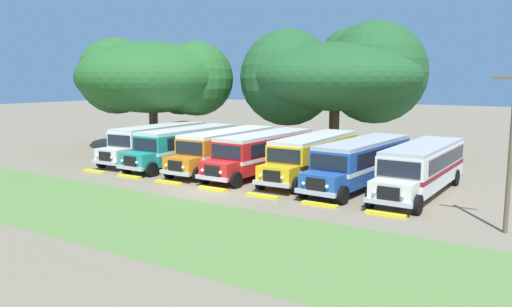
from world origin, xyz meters
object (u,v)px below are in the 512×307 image
at_px(parked_bus_slot_0, 158,141).
at_px(parked_bus_slot_6, 422,166).
at_px(secondary_tree, 156,78).
at_px(utility_pole, 512,144).
at_px(parked_bus_slot_2, 227,148).
at_px(broad_shade_tree, 337,75).
at_px(parked_bus_slot_1, 186,145).
at_px(parked_bus_slot_4, 314,155).
at_px(parked_bus_slot_5, 362,161).
at_px(parked_bus_slot_3, 264,151).

relative_size(parked_bus_slot_0, parked_bus_slot_6, 1.00).
bearing_deg(secondary_tree, utility_pole, -20.84).
height_order(parked_bus_slot_2, broad_shade_tree, broad_shade_tree).
height_order(parked_bus_slot_2, secondary_tree, secondary_tree).
xyz_separation_m(parked_bus_slot_1, utility_pole, (22.88, -5.84, 2.27)).
bearing_deg(broad_shade_tree, parked_bus_slot_4, -72.46).
bearing_deg(parked_bus_slot_5, parked_bus_slot_4, -97.98).
xyz_separation_m(parked_bus_slot_0, secondary_tree, (-5.51, 5.71, 5.05)).
relative_size(parked_bus_slot_2, parked_bus_slot_5, 0.99).
bearing_deg(utility_pole, parked_bus_slot_4, 152.23).
bearing_deg(parked_bus_slot_0, parked_bus_slot_2, 84.60).
bearing_deg(parked_bus_slot_2, parked_bus_slot_5, 87.41).
bearing_deg(parked_bus_slot_2, broad_shade_tree, 165.84).
bearing_deg(parked_bus_slot_3, parked_bus_slot_0, -91.19).
xyz_separation_m(parked_bus_slot_6, secondary_tree, (-26.73, 6.32, 5.05)).
xyz_separation_m(parked_bus_slot_0, parked_bus_slot_3, (10.37, -0.42, 0.00)).
relative_size(parked_bus_slot_0, parked_bus_slot_4, 1.00).
distance_m(parked_bus_slot_5, utility_pole, 10.72).
bearing_deg(parked_bus_slot_5, parked_bus_slot_1, -86.99).
height_order(parked_bus_slot_0, broad_shade_tree, broad_shade_tree).
relative_size(parked_bus_slot_6, secondary_tree, 0.74).
xyz_separation_m(parked_bus_slot_5, utility_pole, (8.74, -5.78, 2.27)).
height_order(parked_bus_slot_1, broad_shade_tree, broad_shade_tree).
bearing_deg(secondary_tree, parked_bus_slot_5, -15.34).
relative_size(parked_bus_slot_4, secondary_tree, 0.74).
bearing_deg(parked_bus_slot_6, broad_shade_tree, -138.60).
height_order(parked_bus_slot_5, utility_pole, utility_pole).
relative_size(parked_bus_slot_1, utility_pole, 1.51).
height_order(parked_bus_slot_6, utility_pole, utility_pole).
bearing_deg(parked_bus_slot_0, parked_bus_slot_1, 77.98).
distance_m(parked_bus_slot_3, broad_shade_tree, 13.85).
relative_size(parked_bus_slot_4, utility_pole, 1.51).
bearing_deg(parked_bus_slot_6, parked_bus_slot_5, -89.11).
height_order(parked_bus_slot_2, parked_bus_slot_5, same).
distance_m(parked_bus_slot_0, broad_shade_tree, 16.83).
bearing_deg(parked_bus_slot_1, utility_pole, 75.87).
height_order(parked_bus_slot_5, secondary_tree, secondary_tree).
distance_m(parked_bus_slot_1, parked_bus_slot_5, 14.14).
distance_m(parked_bus_slot_0, parked_bus_slot_3, 10.38).
height_order(parked_bus_slot_4, secondary_tree, secondary_tree).
bearing_deg(parked_bus_slot_4, parked_bus_slot_1, -88.12).
distance_m(parked_bus_slot_0, secondary_tree, 9.41).
height_order(parked_bus_slot_3, parked_bus_slot_6, same).
relative_size(parked_bus_slot_3, secondary_tree, 0.74).
bearing_deg(parked_bus_slot_0, parked_bus_slot_4, 87.51).
relative_size(parked_bus_slot_2, broad_shade_tree, 0.68).
bearing_deg(broad_shade_tree, parked_bus_slot_6, -49.36).
bearing_deg(utility_pole, parked_bus_slot_0, 166.34).
distance_m(parked_bus_slot_4, broad_shade_tree, 13.92).
height_order(parked_bus_slot_1, parked_bus_slot_4, same).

